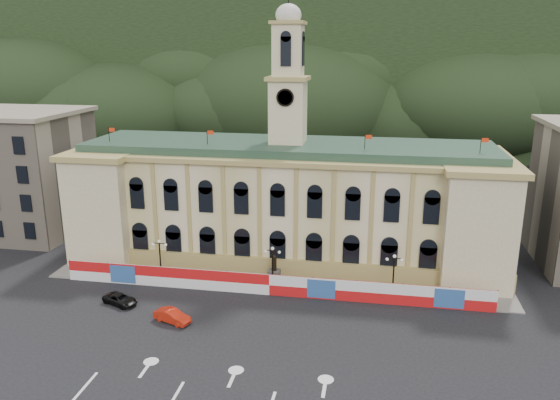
% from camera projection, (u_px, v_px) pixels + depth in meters
% --- Properties ---
extents(ground, '(260.00, 260.00, 0.00)m').
position_uv_depth(ground, '(237.00, 367.00, 48.94)').
color(ground, black).
rests_on(ground, ground).
extents(hill_ridge, '(230.00, 80.00, 64.00)m').
position_uv_depth(hill_ridge, '(339.00, 75.00, 159.18)').
color(hill_ridge, black).
rests_on(hill_ridge, ground).
extents(city_hall, '(56.20, 17.60, 37.10)m').
position_uv_depth(city_hall, '(287.00, 200.00, 72.97)').
color(city_hall, beige).
rests_on(city_hall, ground).
extents(side_building_left, '(21.00, 17.00, 18.60)m').
position_uv_depth(side_building_left, '(12.00, 172.00, 82.88)').
color(side_building_left, tan).
rests_on(side_building_left, ground).
extents(hoarding_fence, '(50.00, 0.44, 2.50)m').
position_uv_depth(hoarding_fence, '(270.00, 285.00, 62.87)').
color(hoarding_fence, red).
rests_on(hoarding_fence, ground).
extents(pavement, '(56.00, 5.50, 0.16)m').
position_uv_depth(pavement, '(274.00, 284.00, 65.74)').
color(pavement, slate).
rests_on(pavement, ground).
extents(statue, '(1.40, 1.40, 3.72)m').
position_uv_depth(statue, '(274.00, 275.00, 65.67)').
color(statue, '#595651').
rests_on(statue, ground).
extents(lamp_left, '(1.96, 0.44, 5.15)m').
position_uv_depth(lamp_left, '(160.00, 256.00, 66.55)').
color(lamp_left, black).
rests_on(lamp_left, ground).
extents(lamp_center, '(1.96, 0.44, 5.15)m').
position_uv_depth(lamp_center, '(273.00, 263.00, 64.21)').
color(lamp_center, black).
rests_on(lamp_center, ground).
extents(lamp_right, '(1.96, 0.44, 5.15)m').
position_uv_depth(lamp_right, '(394.00, 272.00, 61.87)').
color(lamp_right, black).
rests_on(lamp_right, ground).
extents(red_sedan, '(4.10, 5.04, 1.35)m').
position_uv_depth(red_sedan, '(172.00, 316.00, 56.74)').
color(red_sedan, '#B61E0D').
rests_on(red_sedan, ground).
extents(black_suv, '(4.90, 5.57, 1.17)m').
position_uv_depth(black_suv, '(120.00, 299.00, 60.68)').
color(black_suv, black).
rests_on(black_suv, ground).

